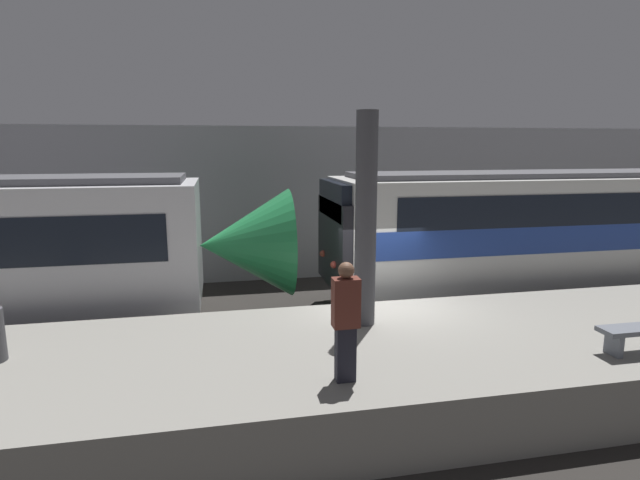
% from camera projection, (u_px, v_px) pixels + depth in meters
% --- Properties ---
extents(ground_plane, '(120.00, 120.00, 0.00)m').
position_uv_depth(ground_plane, '(381.00, 345.00, 11.11)').
color(ground_plane, '#282623').
extents(platform, '(40.00, 4.33, 1.03)m').
position_uv_depth(platform, '(419.00, 365.00, 8.93)').
color(platform, gray).
rests_on(platform, ground).
extents(station_rear_barrier, '(50.00, 0.15, 4.98)m').
position_uv_depth(station_rear_barrier, '(324.00, 203.00, 16.52)').
color(station_rear_barrier, '#939399').
rests_on(station_rear_barrier, ground).
extents(support_pillar_near, '(0.40, 0.40, 3.97)m').
position_uv_depth(support_pillar_near, '(366.00, 221.00, 9.19)').
color(support_pillar_near, '#47474C').
rests_on(support_pillar_near, platform).
extents(person_waiting, '(0.38, 0.24, 1.76)m').
position_uv_depth(person_waiting, '(346.00, 319.00, 7.07)').
color(person_waiting, black).
rests_on(person_waiting, platform).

